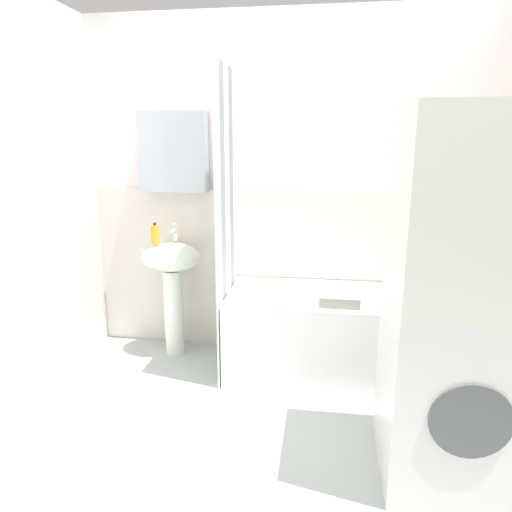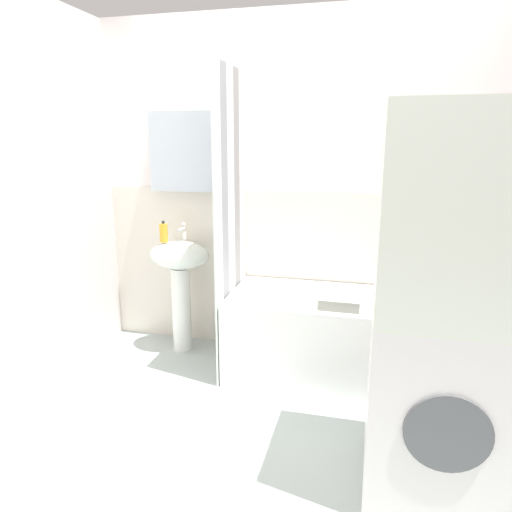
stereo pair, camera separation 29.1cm
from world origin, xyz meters
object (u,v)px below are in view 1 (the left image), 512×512
bathtub (337,334)px  shampoo_bottle (431,275)px  towel_folded (340,299)px  sink (172,274)px  lotion_bottle (412,271)px  soap_dispenser (155,234)px  conditioner_bottle (397,273)px  washer_dryer_stack (459,304)px

bathtub → shampoo_bottle: size_ratio=7.65×
towel_folded → sink: bearing=164.9°
sink → towel_folded: 1.23m
lotion_bottle → soap_dispenser: bearing=-175.2°
soap_dispenser → conditioner_bottle: (1.68, 0.13, -0.25)m
sink → bathtub: sink is taller
shampoo_bottle → towel_folded: bearing=-145.5°
bathtub → lotion_bottle: lotion_bottle is taller
soap_dispenser → towel_folded: 1.35m
washer_dryer_stack → shampoo_bottle: bearing=83.3°
bathtub → conditioner_bottle: conditioner_bottle is taller
bathtub → towel_folded: (0.00, -0.18, 0.31)m
lotion_bottle → shampoo_bottle: bearing=-4.0°
washer_dryer_stack → sink: bearing=147.5°
sink → washer_dryer_stack: 2.00m
shampoo_bottle → bathtub: bearing=-158.0°
conditioner_bottle → shampoo_bottle: bearing=4.3°
sink → shampoo_bottle: bearing=3.5°
bathtub → lotion_bottle: (0.50, 0.26, 0.39)m
conditioner_bottle → washer_dryer_stack: 1.18m
soap_dispenser → shampoo_bottle: 1.93m
sink → washer_dryer_stack: (1.67, -1.07, 0.23)m
soap_dispenser → lotion_bottle: bearing=4.8°
soap_dispenser → lotion_bottle: (1.78, 0.15, -0.24)m
bathtub → towel_folded: size_ratio=5.98×
shampoo_bottle → lotion_bottle: (-0.13, 0.01, 0.02)m
sink → conditioner_bottle: 1.59m
conditioner_bottle → towel_folded: conditioner_bottle is taller
shampoo_bottle → soap_dispenser: bearing=-175.7°
soap_dispenser → shampoo_bottle: size_ratio=0.82×
sink → lotion_bottle: 1.69m
bathtub → conditioner_bottle: bearing=30.5°
sink → towel_folded: sink is taller
soap_dispenser → conditioner_bottle: soap_dispenser is taller
sink → towel_folded: bearing=-15.1°
sink → lotion_bottle: sink is taller
lotion_bottle → conditioner_bottle: size_ratio=1.09×
bathtub → conditioner_bottle: (0.40, 0.24, 0.38)m
lotion_bottle → washer_dryer_stack: bearing=-90.5°
shampoo_bottle → lotion_bottle: bearing=176.0°
lotion_bottle → washer_dryer_stack: 1.20m
shampoo_bottle → washer_dryer_stack: washer_dryer_stack is taller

